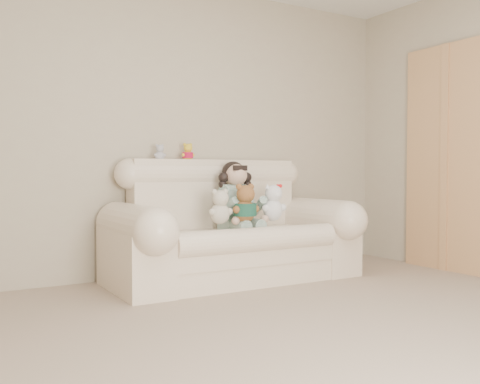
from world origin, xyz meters
name	(u,v)px	position (x,y,z in m)	size (l,w,h in m)	color
floor	(383,353)	(0.00, 0.00, 0.00)	(5.00, 5.00, 0.00)	gray
wall_back	(179,129)	(0.00, 2.50, 1.30)	(4.50, 4.50, 0.00)	#B5AA8F
sofa	(234,219)	(0.28, 2.00, 0.52)	(2.10, 0.95, 1.03)	#FFEDCD
door_panel	(447,158)	(2.22, 1.40, 1.05)	(0.06, 0.90, 2.10)	#B87B4F
seated_child	(236,195)	(0.34, 2.08, 0.72)	(0.36, 0.44, 0.60)	#2F6955
brown_teddy	(245,200)	(0.29, 1.83, 0.69)	(0.24, 0.19, 0.38)	brown
white_cat	(273,199)	(0.59, 1.87, 0.69)	(0.24, 0.18, 0.37)	white
cream_teddy	(220,203)	(0.07, 1.85, 0.67)	(0.21, 0.16, 0.33)	beige
yellow_mini_bear	(188,151)	(0.03, 2.37, 1.10)	(0.12, 0.09, 0.19)	yellow
grey_mini_plush	(160,151)	(-0.24, 2.36, 1.09)	(0.11, 0.08, 0.17)	#ABAAB1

